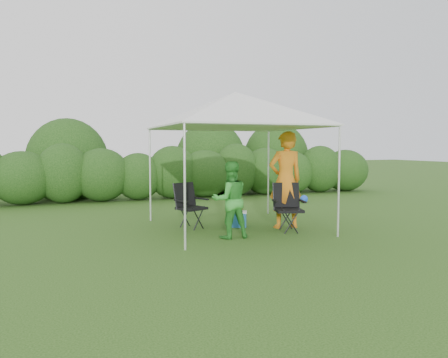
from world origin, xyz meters
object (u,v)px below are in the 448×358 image
object	(u,v)px
canopy	(235,110)
chair_right	(288,204)
chair_left	(189,202)
cooler	(237,219)
man	(285,180)
woman	(230,200)

from	to	relation	value
canopy	chair_right	size ratio (longest dim) A/B	3.20
canopy	chair_left	distance (m)	2.16
chair_left	cooler	size ratio (longest dim) A/B	1.99
canopy	man	bearing A→B (deg)	-18.51
canopy	chair_right	distance (m)	2.20
chair_right	man	distance (m)	0.55
man	woman	distance (m)	1.58
canopy	chair_right	bearing A→B (deg)	-34.47
man	woman	bearing A→B (deg)	22.92
chair_right	chair_left	world-z (taller)	chair_right
chair_left	woman	xyz separation A→B (m)	(0.44, -1.27, 0.18)
canopy	woman	size ratio (longest dim) A/B	2.15
chair_right	cooler	size ratio (longest dim) A/B	2.03
chair_left	woman	world-z (taller)	woman
woman	cooler	world-z (taller)	woman
chair_right	cooler	xyz separation A→B (m)	(-0.80, 0.74, -0.38)
chair_right	woman	size ratio (longest dim) A/B	0.67
canopy	cooler	distance (m)	2.30
cooler	chair_right	bearing A→B (deg)	-18.51
chair_left	man	size ratio (longest dim) A/B	0.47
chair_right	cooler	world-z (taller)	chair_right
man	chair_right	bearing A→B (deg)	73.86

